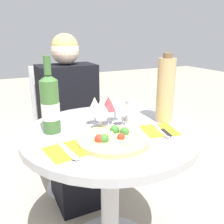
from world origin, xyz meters
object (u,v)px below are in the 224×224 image
object	(u,v)px
pizza_large	(113,139)
wine_bottle	(50,104)
tall_carafe	(165,90)
seated_diner	(73,129)
chair_behind_diner	(67,131)
dining_table	(110,165)

from	to	relation	value
pizza_large	wine_bottle	size ratio (longest dim) A/B	0.87
pizza_large	tall_carafe	xyz separation A→B (m)	(0.35, 0.12, 0.15)
seated_diner	chair_behind_diner	bearing A→B (deg)	-90.00
chair_behind_diner	wine_bottle	distance (m)	0.81
dining_table	seated_diner	size ratio (longest dim) A/B	0.71
seated_diner	tall_carafe	distance (m)	0.77
dining_table	pizza_large	size ratio (longest dim) A/B	2.72
seated_diner	tall_carafe	xyz separation A→B (m)	(0.30, -0.60, 0.37)
chair_behind_diner	pizza_large	distance (m)	0.93
pizza_large	tall_carafe	world-z (taller)	tall_carafe
seated_diner	wine_bottle	size ratio (longest dim) A/B	3.34
wine_bottle	tall_carafe	bearing A→B (deg)	-11.09
dining_table	tall_carafe	size ratio (longest dim) A/B	2.37
chair_behind_diner	pizza_large	size ratio (longest dim) A/B	3.08
chair_behind_diner	wine_bottle	world-z (taller)	wine_bottle
dining_table	tall_carafe	xyz separation A→B (m)	(0.31, -0.01, 0.34)
pizza_large	dining_table	bearing A→B (deg)	70.06
seated_diner	wine_bottle	bearing A→B (deg)	63.17
wine_bottle	tall_carafe	size ratio (longest dim) A/B	1.00
chair_behind_diner	tall_carafe	distance (m)	0.93
chair_behind_diner	seated_diner	xyz separation A→B (m)	(-0.00, -0.16, 0.08)
wine_bottle	tall_carafe	distance (m)	0.56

